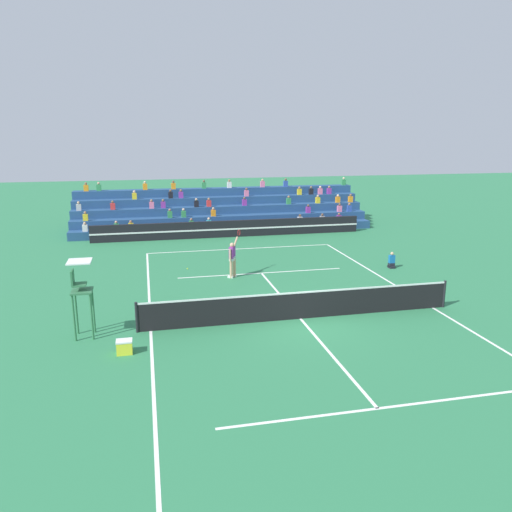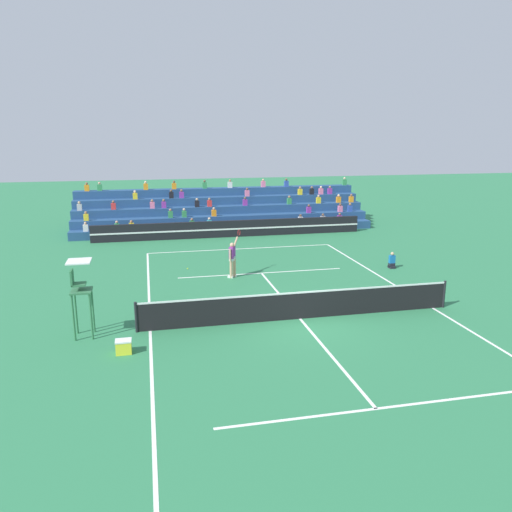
{
  "view_description": "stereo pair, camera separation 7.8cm",
  "coord_description": "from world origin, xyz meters",
  "views": [
    {
      "loc": [
        -5.45,
        -16.76,
        6.75
      ],
      "look_at": [
        -0.46,
        5.59,
        1.1
      ],
      "focal_mm": 35.0,
      "sensor_mm": 36.0,
      "label": 1
    },
    {
      "loc": [
        -5.38,
        -16.78,
        6.75
      ],
      "look_at": [
        -0.46,
        5.59,
        1.1
      ],
      "focal_mm": 35.0,
      "sensor_mm": 36.0,
      "label": 2
    }
  ],
  "objects": [
    {
      "name": "ground_plane",
      "position": [
        0.0,
        0.0,
        0.0
      ],
      "size": [
        120.0,
        120.0,
        0.0
      ],
      "primitive_type": "plane",
      "color": "#2D7A4C"
    },
    {
      "name": "tennis_net",
      "position": [
        0.0,
        0.0,
        0.54
      ],
      "size": [
        12.0,
        0.1,
        1.1
      ],
      "color": "black",
      "rests_on": "ground"
    },
    {
      "name": "sponsor_banner_wall",
      "position": [
        0.0,
        15.57,
        0.55
      ],
      "size": [
        18.0,
        0.26,
        1.1
      ],
      "color": "black",
      "rests_on": "ground"
    },
    {
      "name": "court_lines",
      "position": [
        0.0,
        0.0,
        0.0
      ],
      "size": [
        11.1,
        23.9,
        0.01
      ],
      "color": "white",
      "rests_on": "ground"
    },
    {
      "name": "umpire_chair",
      "position": [
        -7.71,
        -0.0,
        1.72
      ],
      "size": [
        0.76,
        0.84,
        2.67
      ],
      "color": "#337047",
      "rests_on": "ground"
    },
    {
      "name": "bleacher_stand",
      "position": [
        0.0,
        19.37,
        1.02
      ],
      "size": [
        20.92,
        4.75,
        3.38
      ],
      "color": "navy",
      "rests_on": "ground"
    },
    {
      "name": "equipment_cooler",
      "position": [
        -6.33,
        -1.69,
        0.23
      ],
      "size": [
        0.5,
        0.38,
        0.45
      ],
      "color": "yellow",
      "rests_on": "ground"
    },
    {
      "name": "tennis_ball",
      "position": [
        -3.53,
        7.94,
        0.03
      ],
      "size": [
        0.07,
        0.07,
        0.07
      ],
      "primitive_type": "sphere",
      "color": "#C6DB33",
      "rests_on": "ground"
    },
    {
      "name": "ball_kid_courtside",
      "position": [
        6.76,
        5.92,
        0.33
      ],
      "size": [
        0.3,
        0.36,
        0.84
      ],
      "color": "black",
      "rests_on": "ground"
    },
    {
      "name": "tennis_player",
      "position": [
        -1.51,
        6.02,
        0.98
      ],
      "size": [
        0.85,
        1.18,
        2.25
      ],
      "color": "tan",
      "rests_on": "ground"
    }
  ]
}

